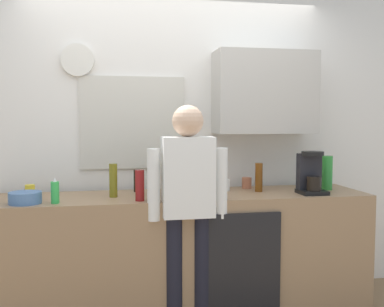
{
  "coord_description": "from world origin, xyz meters",
  "views": [
    {
      "loc": [
        -0.54,
        -3.04,
        1.49
      ],
      "look_at": [
        0.08,
        0.25,
        1.24
      ],
      "focal_mm": 41.66,
      "sensor_mm": 36.0,
      "label": 1
    }
  ],
  "objects_px": {
    "dish_soap": "(55,192)",
    "bottle_clear_soda": "(327,173)",
    "coffee_maker": "(311,175)",
    "bottle_green_wine": "(153,176)",
    "mixing_bowl": "(25,198)",
    "person_at_sink": "(188,198)",
    "bottle_dark_sauce": "(137,181)",
    "bottle_red_vinegar": "(140,185)",
    "cup_white_mug": "(225,185)",
    "cup_terracotta_mug": "(247,183)",
    "bottle_amber_beer": "(259,177)",
    "bottle_olive_oil": "(113,180)",
    "cup_yellow_cup": "(30,190)"
  },
  "relations": [
    {
      "from": "dish_soap",
      "to": "bottle_clear_soda",
      "type": "bearing_deg",
      "value": 5.97
    },
    {
      "from": "coffee_maker",
      "to": "bottle_green_wine",
      "type": "relative_size",
      "value": 1.1
    },
    {
      "from": "mixing_bowl",
      "to": "person_at_sink",
      "type": "relative_size",
      "value": 0.14
    },
    {
      "from": "coffee_maker",
      "to": "bottle_clear_soda",
      "type": "relative_size",
      "value": 1.18
    },
    {
      "from": "bottle_dark_sauce",
      "to": "mixing_bowl",
      "type": "xyz_separation_m",
      "value": [
        -0.79,
        -0.37,
        -0.05
      ]
    },
    {
      "from": "bottle_red_vinegar",
      "to": "bottle_clear_soda",
      "type": "bearing_deg",
      "value": 8.47
    },
    {
      "from": "cup_white_mug",
      "to": "mixing_bowl",
      "type": "xyz_separation_m",
      "value": [
        -1.49,
        -0.29,
        -0.01
      ]
    },
    {
      "from": "cup_white_mug",
      "to": "bottle_red_vinegar",
      "type": "bearing_deg",
      "value": -155.13
    },
    {
      "from": "coffee_maker",
      "to": "cup_terracotta_mug",
      "type": "distance_m",
      "value": 0.54
    },
    {
      "from": "bottle_amber_beer",
      "to": "dish_soap",
      "type": "bearing_deg",
      "value": -171.58
    },
    {
      "from": "bottle_green_wine",
      "to": "dish_soap",
      "type": "relative_size",
      "value": 1.67
    },
    {
      "from": "coffee_maker",
      "to": "bottle_olive_oil",
      "type": "xyz_separation_m",
      "value": [
        -1.51,
        0.11,
        -0.02
      ]
    },
    {
      "from": "bottle_amber_beer",
      "to": "bottle_olive_oil",
      "type": "relative_size",
      "value": 0.92
    },
    {
      "from": "cup_yellow_cup",
      "to": "dish_soap",
      "type": "height_order",
      "value": "dish_soap"
    },
    {
      "from": "cup_white_mug",
      "to": "cup_terracotta_mug",
      "type": "bearing_deg",
      "value": 23.12
    },
    {
      "from": "bottle_green_wine",
      "to": "cup_yellow_cup",
      "type": "height_order",
      "value": "bottle_green_wine"
    },
    {
      "from": "bottle_dark_sauce",
      "to": "mixing_bowl",
      "type": "relative_size",
      "value": 0.82
    },
    {
      "from": "cup_white_mug",
      "to": "dish_soap",
      "type": "bearing_deg",
      "value": -166.02
    },
    {
      "from": "bottle_green_wine",
      "to": "mixing_bowl",
      "type": "xyz_separation_m",
      "value": [
        -0.89,
        -0.17,
        -0.11
      ]
    },
    {
      "from": "bottle_red_vinegar",
      "to": "mixing_bowl",
      "type": "height_order",
      "value": "bottle_red_vinegar"
    },
    {
      "from": "bottle_clear_soda",
      "to": "bottle_amber_beer",
      "type": "bearing_deg",
      "value": 179.43
    },
    {
      "from": "cup_terracotta_mug",
      "to": "dish_soap",
      "type": "relative_size",
      "value": 0.51
    },
    {
      "from": "bottle_amber_beer",
      "to": "bottle_dark_sauce",
      "type": "height_order",
      "value": "bottle_amber_beer"
    },
    {
      "from": "bottle_clear_soda",
      "to": "mixing_bowl",
      "type": "relative_size",
      "value": 1.27
    },
    {
      "from": "dish_soap",
      "to": "bottle_olive_oil",
      "type": "bearing_deg",
      "value": 24.66
    },
    {
      "from": "bottle_amber_beer",
      "to": "mixing_bowl",
      "type": "bearing_deg",
      "value": -173.56
    },
    {
      "from": "bottle_green_wine",
      "to": "bottle_dark_sauce",
      "type": "height_order",
      "value": "bottle_green_wine"
    },
    {
      "from": "bottle_dark_sauce",
      "to": "person_at_sink",
      "type": "bearing_deg",
      "value": -57.1
    },
    {
      "from": "bottle_green_wine",
      "to": "bottle_red_vinegar",
      "type": "xyz_separation_m",
      "value": [
        -0.11,
        -0.21,
        -0.04
      ]
    },
    {
      "from": "person_at_sink",
      "to": "bottle_olive_oil",
      "type": "bearing_deg",
      "value": 149.01
    },
    {
      "from": "bottle_clear_soda",
      "to": "cup_terracotta_mug",
      "type": "height_order",
      "value": "bottle_clear_soda"
    },
    {
      "from": "bottle_olive_oil",
      "to": "person_at_sink",
      "type": "distance_m",
      "value": 0.59
    },
    {
      "from": "bottle_amber_beer",
      "to": "dish_soap",
      "type": "relative_size",
      "value": 1.28
    },
    {
      "from": "bottle_clear_soda",
      "to": "person_at_sink",
      "type": "relative_size",
      "value": 0.17
    },
    {
      "from": "coffee_maker",
      "to": "bottle_olive_oil",
      "type": "bearing_deg",
      "value": 175.76
    },
    {
      "from": "person_at_sink",
      "to": "dish_soap",
      "type": "bearing_deg",
      "value": 171.54
    },
    {
      "from": "bottle_red_vinegar",
      "to": "bottle_olive_oil",
      "type": "relative_size",
      "value": 0.88
    },
    {
      "from": "bottle_olive_oil",
      "to": "bottle_dark_sauce",
      "type": "distance_m",
      "value": 0.29
    },
    {
      "from": "cup_terracotta_mug",
      "to": "bottle_amber_beer",
      "type": "bearing_deg",
      "value": -77.09
    },
    {
      "from": "dish_soap",
      "to": "bottle_red_vinegar",
      "type": "bearing_deg",
      "value": -0.78
    },
    {
      "from": "bottle_olive_oil",
      "to": "cup_terracotta_mug",
      "type": "height_order",
      "value": "bottle_olive_oil"
    },
    {
      "from": "bottle_green_wine",
      "to": "cup_white_mug",
      "type": "distance_m",
      "value": 0.61
    },
    {
      "from": "bottle_amber_beer",
      "to": "mixing_bowl",
      "type": "distance_m",
      "value": 1.76
    },
    {
      "from": "bottle_red_vinegar",
      "to": "cup_white_mug",
      "type": "relative_size",
      "value": 2.32
    },
    {
      "from": "cup_yellow_cup",
      "to": "dish_soap",
      "type": "bearing_deg",
      "value": -57.59
    },
    {
      "from": "bottle_olive_oil",
      "to": "bottle_dark_sauce",
      "type": "bearing_deg",
      "value": 48.76
    },
    {
      "from": "bottle_green_wine",
      "to": "bottle_olive_oil",
      "type": "distance_m",
      "value": 0.3
    },
    {
      "from": "mixing_bowl",
      "to": "dish_soap",
      "type": "xyz_separation_m",
      "value": [
        0.2,
        -0.03,
        0.04
      ]
    },
    {
      "from": "bottle_red_vinegar",
      "to": "bottle_olive_oil",
      "type": "xyz_separation_m",
      "value": [
        -0.18,
        0.19,
        0.01
      ]
    },
    {
      "from": "coffee_maker",
      "to": "mixing_bowl",
      "type": "distance_m",
      "value": 2.11
    }
  ]
}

